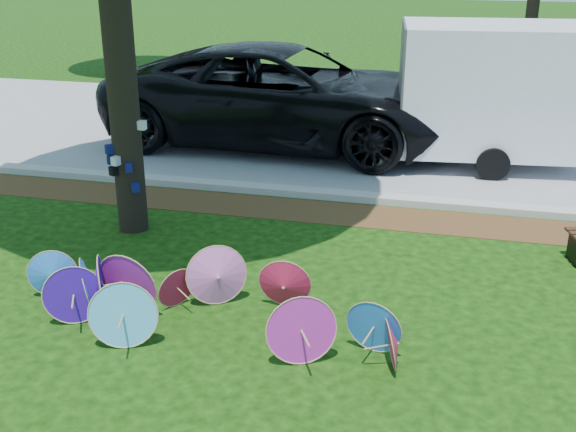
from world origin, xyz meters
The scene contains 7 objects.
ground centered at (0.00, 0.00, 0.00)m, with size 90.00×90.00×0.00m, color black.
mulch_strip centered at (0.00, 4.50, 0.01)m, with size 90.00×1.00×0.01m, color #472D16.
curb centered at (0.00, 5.20, 0.06)m, with size 90.00×0.30×0.12m, color #B7B5AD.
street centered at (0.00, 9.35, 0.01)m, with size 90.00×8.00×0.01m, color gray.
parasol_pile centered at (-0.47, 0.64, 0.36)m, with size 4.68×1.58×0.80m.
black_van centered at (-1.08, 8.26, 1.03)m, with size 3.41×7.40×2.06m, color black.
cargo_trailer centered at (3.02, 7.89, 1.47)m, with size 3.34×2.12×2.94m, color white.
Camera 1 is at (2.48, -6.14, 4.21)m, focal length 45.00 mm.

